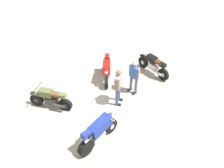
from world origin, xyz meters
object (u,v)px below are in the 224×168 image
Objects in this scene: motorcycle_red_sportbike at (107,69)px; motorcycle_blue_sportbike at (99,131)px; person_in_blue_shirt at (134,75)px; motorcycle_black_cruiser at (153,65)px; motorcycle_olive_vintage at (50,99)px; person_in_gray_shirt at (118,85)px.

motorcycle_blue_sportbike is at bearing -2.47° from motorcycle_red_sportbike.
person_in_blue_shirt is (-1.37, 0.83, 0.38)m from motorcycle_red_sportbike.
motorcycle_black_cruiser is 1.93m from person_in_blue_shirt.
person_in_blue_shirt is at bearing -148.94° from motorcycle_olive_vintage.
person_in_gray_shirt reaches higher than person_in_blue_shirt.
motorcycle_black_cruiser is at bearing 65.32° from person_in_gray_shirt.
motorcycle_blue_sportbike is 1.01× the size of person_in_blue_shirt.
motorcycle_olive_vintage is 3.84m from person_in_blue_shirt.
person_in_blue_shirt reaches higher than motorcycle_olive_vintage.
motorcycle_black_cruiser is (-2.33, -0.78, -0.07)m from motorcycle_red_sportbike.
motorcycle_red_sportbike is at bearing 121.41° from person_in_gray_shirt.
motorcycle_red_sportbike is 1.65m from person_in_blue_shirt.
motorcycle_black_cruiser is (-2.10, -4.70, -0.07)m from motorcycle_blue_sportbike.
motorcycle_black_cruiser is at bearing -137.19° from motorcycle_olive_vintage.
motorcycle_red_sportbike is at bearing 64.26° from motorcycle_black_cruiser.
person_in_gray_shirt is (-0.49, -2.23, 0.42)m from motorcycle_blue_sportbike.
person_in_blue_shirt is at bearing 61.19° from person_in_gray_shirt.
person_in_gray_shirt reaches higher than motorcycle_blue_sportbike.
motorcycle_olive_vintage is at bearing 90.24° from motorcycle_blue_sportbike.
motorcycle_red_sportbike is 2.46m from motorcycle_black_cruiser.
person_in_gray_shirt is 1.04× the size of person_in_blue_shirt.
motorcycle_blue_sportbike is at bearing 111.64° from motorcycle_black_cruiser.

